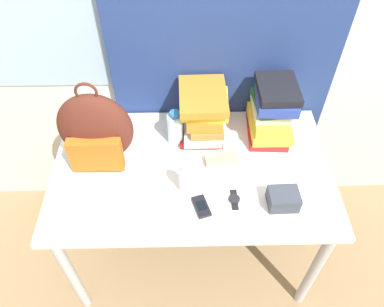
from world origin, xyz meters
The scene contains 13 objects.
wall_back centered at (0.00, 0.85, 1.25)m, with size 6.00×0.06×2.50m.
curtain_blue centered at (0.16, 0.79, 1.25)m, with size 1.09×0.04×2.50m.
desk centered at (0.00, 0.38, 0.66)m, with size 1.28×0.76×0.75m.
backpack centered at (-0.42, 0.45, 0.93)m, with size 0.33×0.18×0.43m.
book_stack_left centered at (0.06, 0.61, 0.88)m, with size 0.23×0.28×0.25m.
book_stack_center centered at (0.38, 0.61, 0.89)m, with size 0.21×0.29×0.29m.
water_bottle centered at (-0.08, 0.55, 0.84)m, with size 0.08×0.08×0.19m.
sports_bottle centered at (0.03, 0.55, 0.86)m, with size 0.07×0.07×0.23m.
sunscreen_bottle centered at (-0.03, 0.26, 0.82)m, with size 0.05×0.05×0.15m.
cell_phone centered at (0.03, 0.16, 0.76)m, with size 0.08×0.12×0.02m.
sunglasses_case centered at (0.14, 0.41, 0.77)m, with size 0.16×0.08×0.04m.
camera_pouch centered at (0.38, 0.17, 0.79)m, with size 0.13×0.10×0.08m.
wristwatch centered at (0.18, 0.20, 0.76)m, with size 0.05×0.10×0.01m.
Camera 1 is at (-0.02, -0.71, 2.08)m, focal length 35.00 mm.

